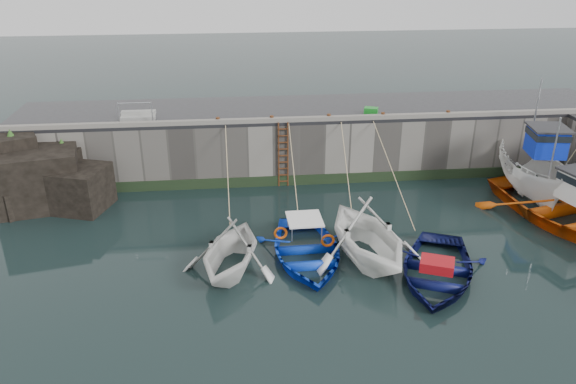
{
  "coord_description": "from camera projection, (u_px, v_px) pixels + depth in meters",
  "views": [
    {
      "loc": [
        -4.33,
        -14.96,
        10.87
      ],
      "look_at": [
        -2.12,
        6.49,
        1.2
      ],
      "focal_mm": 35.0,
      "sensor_mm": 36.0,
      "label": 1
    }
  ],
  "objects": [
    {
      "name": "rock_outcrop",
      "position": [
        41.0,
        177.0,
        24.98
      ],
      "size": [
        5.85,
        4.24,
        3.41
      ],
      "color": "black",
      "rests_on": "ground"
    },
    {
      "name": "boat_far_white",
      "position": [
        535.0,
        173.0,
        25.9
      ],
      "size": [
        3.52,
        6.9,
        5.54
      ],
      "rotation": [
        0.0,
        0.0,
        -0.16
      ],
      "color": "white",
      "rests_on": "ground"
    },
    {
      "name": "boat_near_navy_rope",
      "position": [
        393.0,
        208.0,
        24.95
      ],
      "size": [
        0.04,
        6.69,
        3.1
      ],
      "primitive_type": null,
      "color": "tan",
      "rests_on": "ground"
    },
    {
      "name": "ground",
      "position": [
        372.0,
        303.0,
        18.43
      ],
      "size": [
        120.0,
        120.0,
        0.0
      ],
      "primitive_type": "plane",
      "color": "black",
      "rests_on": "ground"
    },
    {
      "name": "boat_near_white",
      "position": [
        231.0,
        270.0,
        20.29
      ],
      "size": [
        4.81,
        5.2,
        2.26
      ],
      "primitive_type": "imported",
      "rotation": [
        0.0,
        0.0,
        -0.3
      ],
      "color": "silver",
      "rests_on": "ground"
    },
    {
      "name": "bollard_c",
      "position": [
        329.0,
        117.0,
        26.4
      ],
      "size": [
        0.18,
        0.18,
        0.28
      ],
      "primitive_type": "cylinder",
      "color": "#3F1E0F",
      "rests_on": "road_back"
    },
    {
      "name": "bollard_a",
      "position": [
        218.0,
        120.0,
        25.92
      ],
      "size": [
        0.18,
        0.18,
        0.28
      ],
      "primitive_type": "cylinder",
      "color": "#3F1E0F",
      "rests_on": "road_back"
    },
    {
      "name": "boat_near_navy",
      "position": [
        436.0,
        276.0,
        19.88
      ],
      "size": [
        5.46,
        6.24,
        1.08
      ],
      "primitive_type": "imported",
      "rotation": [
        0.0,
        0.0,
        -0.4
      ],
      "color": "#0B1045",
      "rests_on": "ground"
    },
    {
      "name": "boat_far_orange",
      "position": [
        566.0,
        210.0,
        23.63
      ],
      "size": [
        7.14,
        8.65,
        4.56
      ],
      "rotation": [
        0.0,
        0.0,
        0.26
      ],
      "color": "#E3550B",
      "rests_on": "ground"
    },
    {
      "name": "boat_near_blue_rope",
      "position": [
        292.0,
        204.0,
        25.35
      ],
      "size": [
        0.04,
        5.1,
        3.1
      ],
      "primitive_type": null,
      "color": "tan",
      "rests_on": "ground"
    },
    {
      "name": "boat_near_white_rope",
      "position": [
        230.0,
        210.0,
        24.82
      ],
      "size": [
        0.04,
        5.61,
        3.1
      ],
      "primitive_type": null,
      "color": "tan",
      "rests_on": "ground"
    },
    {
      "name": "quay_back",
      "position": [
        317.0,
        138.0,
        29.16
      ],
      "size": [
        30.0,
        5.0,
        3.0
      ],
      "primitive_type": "cube",
      "color": "slate",
      "rests_on": "ground"
    },
    {
      "name": "boat_near_blacktrim_rope",
      "position": [
        341.0,
        203.0,
        25.41
      ],
      "size": [
        0.04,
        5.38,
        3.1
      ],
      "primitive_type": null,
      "color": "tan",
      "rests_on": "ground"
    },
    {
      "name": "bollard_b",
      "position": [
        272.0,
        119.0,
        26.15
      ],
      "size": [
        0.18,
        0.18,
        0.28
      ],
      "primitive_type": "cylinder",
      "color": "#3F1E0F",
      "rests_on": "road_back"
    },
    {
      "name": "bollard_d",
      "position": [
        383.0,
        115.0,
        26.65
      ],
      "size": [
        0.18,
        0.18,
        0.28
      ],
      "primitive_type": "cylinder",
      "color": "#3F1E0F",
      "rests_on": "road_back"
    },
    {
      "name": "boat_near_blue",
      "position": [
        306.0,
        257.0,
        21.09
      ],
      "size": [
        3.83,
        5.3,
        1.08
      ],
      "primitive_type": "imported",
      "rotation": [
        0.0,
        0.0,
        0.02
      ],
      "color": "#0D38C8",
      "rests_on": "ground"
    },
    {
      "name": "kerb_back",
      "position": [
        325.0,
        118.0,
        26.31
      ],
      "size": [
        30.0,
        0.3,
        0.2
      ],
      "primitive_type": "cube",
      "color": "slate",
      "rests_on": "road_back"
    },
    {
      "name": "road_back",
      "position": [
        317.0,
        109.0,
        28.52
      ],
      "size": [
        30.0,
        5.0,
        0.16
      ],
      "primitive_type": "cube",
      "color": "black",
      "rests_on": "quay_back"
    },
    {
      "name": "ladder",
      "position": [
        283.0,
        155.0,
        26.59
      ],
      "size": [
        0.51,
        0.08,
        3.2
      ],
      "color": "#3F1E0F",
      "rests_on": "ground"
    },
    {
      "name": "railing",
      "position": [
        138.0,
        115.0,
        26.45
      ],
      "size": [
        1.6,
        1.05,
        1.0
      ],
      "color": "#A5A8AD",
      "rests_on": "road_back"
    },
    {
      "name": "boat_near_blacktrim",
      "position": [
        365.0,
        259.0,
        21.0
      ],
      "size": [
        5.45,
        5.98,
        2.71
      ],
      "primitive_type": "imported",
      "rotation": [
        0.0,
        0.0,
        0.22
      ],
      "color": "white",
      "rests_on": "ground"
    },
    {
      "name": "bollard_e",
      "position": [
        448.0,
        113.0,
        26.95
      ],
      "size": [
        0.18,
        0.18,
        0.28
      ],
      "primitive_type": "cylinder",
      "color": "#3F1E0F",
      "rests_on": "road_back"
    },
    {
      "name": "algae_back",
      "position": [
        324.0,
        179.0,
        27.37
      ],
      "size": [
        30.0,
        0.08,
        0.5
      ],
      "primitive_type": "cube",
      "color": "black",
      "rests_on": "ground"
    },
    {
      "name": "fish_crate",
      "position": [
        371.0,
        111.0,
        27.29
      ],
      "size": [
        0.76,
        0.65,
        0.31
      ],
      "primitive_type": "cube",
      "rotation": [
        0.0,
        0.0,
        -0.36
      ],
      "color": "#178322",
      "rests_on": "road_back"
    }
  ]
}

